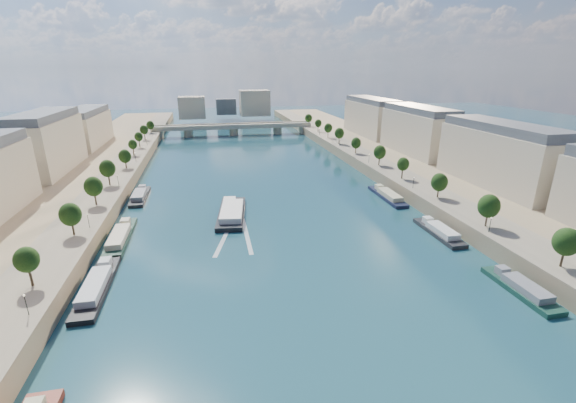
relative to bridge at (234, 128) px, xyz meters
name	(u,v)px	position (x,y,z in m)	size (l,w,h in m)	color
ground	(264,198)	(0.00, -144.70, -5.08)	(700.00, 700.00, 0.00)	#0C2A38
quay_left	(53,205)	(-72.00, -144.70, -2.58)	(44.00, 520.00, 5.00)	#9E8460
quay_right	(437,181)	(72.00, -144.70, -2.58)	(44.00, 520.00, 5.00)	#9E8460
pave_left	(99,195)	(-57.00, -144.70, -0.03)	(14.00, 520.00, 0.10)	gray
pave_right	(404,177)	(57.00, -144.70, -0.03)	(14.00, 520.00, 0.10)	gray
trees_left	(104,178)	(-55.00, -142.70, 5.39)	(4.80, 268.80, 8.26)	#382B1E
trees_right	(389,158)	(55.00, -134.70, 5.39)	(4.80, 268.80, 8.26)	#382B1E
lamps_left	(105,196)	(-52.50, -154.70, 2.70)	(0.36, 200.36, 4.28)	black
lamps_right	(389,168)	(52.50, -139.70, 2.70)	(0.36, 200.36, 4.28)	black
buildings_left	(16,159)	(-85.00, -132.70, 11.37)	(16.00, 226.00, 23.20)	#BAA98F
buildings_right	(452,141)	(85.00, -132.70, 11.37)	(16.00, 226.00, 23.20)	#BAA98F
skyline	(230,105)	(3.19, 74.82, 9.57)	(79.00, 42.00, 22.00)	#BAA98F
bridge	(234,128)	(0.00, 0.00, 0.00)	(112.00, 12.00, 8.15)	#C1B79E
tour_barge	(232,212)	(-13.13, -160.38, -3.98)	(11.94, 29.66, 3.91)	black
wake	(236,236)	(-13.13, -176.95, -5.06)	(10.96, 26.01, 0.04)	silver
moored_barges_left	(94,293)	(-45.50, -202.29, -4.24)	(5.00, 157.45, 3.60)	black
moored_barges_right	(474,256)	(45.50, -204.30, -4.24)	(5.00, 129.37, 3.60)	black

